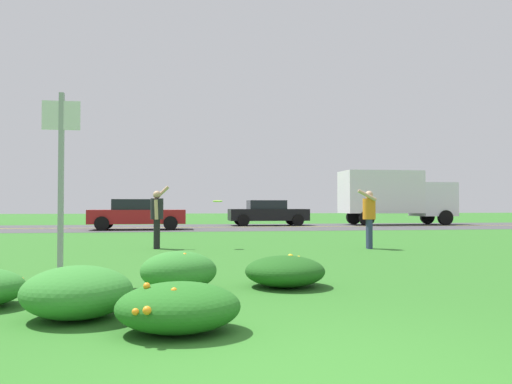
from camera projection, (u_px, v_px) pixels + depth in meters
ground_plane at (204, 245)px, 15.39m from camera, size 120.00×120.00×0.00m
highway_strip at (190, 227)px, 27.42m from camera, size 120.00×9.02×0.01m
highway_center_stripe at (190, 227)px, 27.42m from camera, size 120.00×0.16×0.00m
daylily_clump_front_right at (77, 292)px, 5.37m from camera, size 1.12×1.15×0.54m
daylily_clump_front_left at (179, 271)px, 7.12m from camera, size 1.04×0.90×0.54m
daylily_clump_mid_left at (178, 307)px, 4.79m from camera, size 1.15×1.00×0.47m
daylily_clump_front_center at (285, 271)px, 7.47m from camera, size 1.14×1.16×0.44m
sign_post_near_path at (61, 168)px, 7.98m from camera, size 0.56×0.10×2.88m
person_thrower_dark_shirt at (157, 214)px, 14.02m from camera, size 0.50×0.51×1.70m
person_catcher_orange_shirt at (369, 214)px, 14.03m from camera, size 0.55×0.51×1.59m
frisbee_lime at (218, 201)px, 14.14m from camera, size 0.27×0.27×0.05m
car_red_center_left at (137, 214)px, 25.03m from camera, size 4.50×2.00×1.45m
car_black_center_right at (268, 213)px, 30.16m from camera, size 4.50×2.00×1.45m
box_truck_white at (395, 195)px, 31.41m from camera, size 6.70×2.46×3.20m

